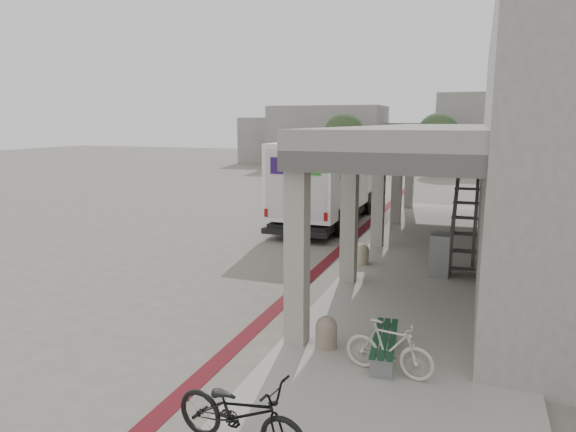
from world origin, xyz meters
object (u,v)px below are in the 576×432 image
at_px(bench, 384,343).
at_px(bicycle_black, 240,413).
at_px(bicycle_cream, 389,348).
at_px(utility_cabinet, 441,255).
at_px(fedex_truck, 327,180).

xyz_separation_m(bench, bicycle_black, (-1.25, -3.11, 0.20)).
distance_m(bench, bicycle_cream, 0.58).
xyz_separation_m(utility_cabinet, bicycle_cream, (-0.39, -5.92, -0.12)).
distance_m(utility_cabinet, bicycle_black, 8.69).
relative_size(utility_cabinet, bicycle_cream, 0.76).
bearing_deg(bicycle_black, bicycle_cream, -20.19).
height_order(bench, utility_cabinet, utility_cabinet).
relative_size(fedex_truck, bicycle_cream, 5.38).
height_order(fedex_truck, utility_cabinet, fedex_truck).
height_order(bench, bicycle_black, bicycle_black).
xyz_separation_m(bench, utility_cabinet, (0.55, 5.39, 0.28)).
relative_size(fedex_truck, utility_cabinet, 7.08).
bearing_deg(fedex_truck, utility_cabinet, -50.96).
xyz_separation_m(bicycle_black, bicycle_cream, (1.41, 2.58, -0.05)).
distance_m(fedex_truck, utility_cabinet, 8.13).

